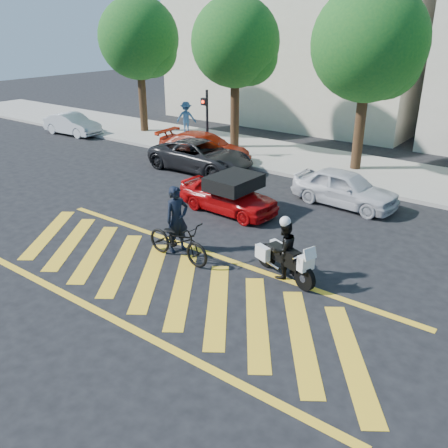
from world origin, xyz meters
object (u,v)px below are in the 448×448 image
Objects in this scene: officer_bike at (177,219)px; parked_mid_left at (201,156)px; parked_mid_right at (345,188)px; officer_moto at (284,250)px; parked_far_left at (72,124)px; bicycle at (178,241)px; police_motorcycle at (284,259)px; parked_left at (205,148)px; red_convertible at (228,195)px.

officer_bike reaches higher than parked_mid_left.
officer_moto is at bearing -167.72° from parked_mid_right.
parked_far_left is 17.36m from parked_mid_right.
officer_bike is at bearing -120.56° from parked_far_left.
bicycle is 6.94m from parked_mid_right.
parked_mid_left is (-7.68, 6.09, -0.11)m from officer_moto.
officer_moto reaches higher than police_motorcycle.
parked_mid_right reaches higher than police_motorcycle.
parked_mid_left is at bearing -152.30° from parked_left.
bicycle is 0.45× the size of parked_mid_left.
parked_left reaches higher than parked_mid_left.
bicycle is at bearing -143.70° from police_motorcycle.
parked_far_left is 0.78× the size of parked_mid_left.
parked_far_left is (-18.19, 7.19, 0.10)m from police_motorcycle.
red_convertible reaches higher than police_motorcycle.
parked_mid_right is (7.51, -1.40, -0.03)m from parked_left.
parked_mid_right reaches higher than parked_far_left.
police_motorcycle is 0.54× the size of parked_mid_right.
parked_left is at bearing -111.77° from officer_moto.
parked_mid_left is at bearing -99.56° from parked_far_left.
officer_bike is 9.25m from parked_left.
police_motorcycle is at bearing -135.09° from parked_left.
parked_far_left is (-18.18, 7.20, -0.17)m from officer_moto.
officer_moto is (-0.02, -0.01, 0.27)m from police_motorcycle.
red_convertible is at bearing 162.59° from police_motorcycle.
red_convertible is 5.06m from parked_mid_left.
officer_bike reaches higher than police_motorcycle.
police_motorcycle is 4.76m from red_convertible.
officer_bike is at bearing -166.68° from red_convertible.
parked_mid_right is at bearing -105.08° from parked_left.
officer_moto is at bearing -63.86° from officer_bike.
parked_mid_left is (10.50, -1.11, 0.05)m from parked_far_left.
parked_mid_left is at bearing 52.54° from officer_bike.
parked_left reaches higher than police_motorcycle.
parked_left is 7.63m from parked_mid_right.
red_convertible is 6.32m from parked_left.
bicycle is 2.94m from officer_moto.
red_convertible is at bearing 17.54° from bicycle.
officer_bike reaches higher than parked_mid_right.
police_motorcycle is (2.82, 0.88, -0.05)m from bicycle.
parked_left reaches higher than parked_mid_right.
red_convertible is (-3.82, 2.83, -0.16)m from officer_moto.
parked_mid_right is at bearing 117.63° from police_motorcycle.
officer_bike reaches higher than officer_moto.
parked_far_left reaches higher than bicycle.
officer_moto reaches higher than parked_mid_left.
officer_bike is at bearing 44.88° from bicycle.
parked_far_left is 10.56m from parked_mid_left.
parked_mid_left is at bearing -109.51° from officer_moto.
red_convertible is (-1.02, 3.70, 0.06)m from bicycle.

